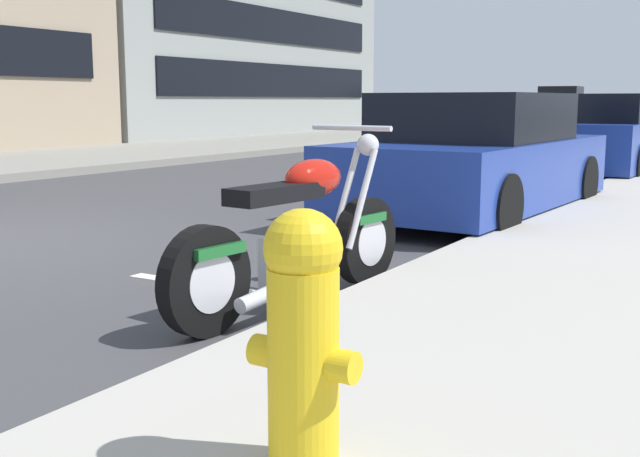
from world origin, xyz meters
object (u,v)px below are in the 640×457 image
at_px(parked_car_far_down_curb, 604,136).
at_px(fire_hydrant, 303,332).
at_px(parked_motorcycle, 298,239).
at_px(crossing_truck, 575,108).
at_px(parked_car_mid_block, 475,159).

relative_size(parked_car_far_down_curb, fire_hydrant, 5.30).
distance_m(parked_motorcycle, crossing_truck, 36.23).
relative_size(parked_motorcycle, fire_hydrant, 2.65).
height_order(parked_car_mid_block, fire_hydrant, parked_car_mid_block).
xyz_separation_m(parked_car_mid_block, fire_hydrant, (-6.24, -1.70, -0.06)).
relative_size(crossing_truck, fire_hydrant, 6.08).
bearing_deg(crossing_truck, fire_hydrant, 99.74).
relative_size(parked_car_mid_block, parked_car_far_down_curb, 0.96).
xyz_separation_m(parked_car_mid_block, parked_car_far_down_curb, (5.85, -0.21, 0.03)).
height_order(parked_car_mid_block, crossing_truck, crossing_truck).
height_order(parked_car_mid_block, parked_car_far_down_curb, parked_car_far_down_curb).
height_order(parked_motorcycle, fire_hydrant, parked_motorcycle).
distance_m(parked_car_far_down_curb, fire_hydrant, 12.18).
bearing_deg(parked_car_mid_block, parked_motorcycle, -171.93).
distance_m(crossing_truck, fire_hydrant, 38.49).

